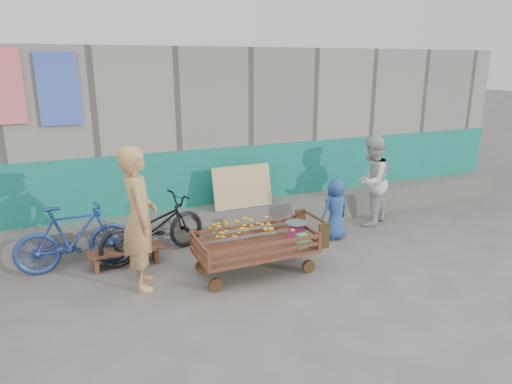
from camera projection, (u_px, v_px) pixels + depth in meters
name	position (u px, v px, depth m)	size (l,w,h in m)	color
ground	(288.00, 296.00, 5.60)	(80.00, 80.00, 0.00)	#57544F
building_wall	(192.00, 132.00, 8.77)	(12.00, 3.50, 3.00)	gray
banana_cart	(253.00, 238.00, 6.07)	(1.74, 0.79, 0.74)	#5C2F1E
bench	(126.00, 253.00, 6.38)	(1.02, 0.31, 0.25)	#5C2F1E
vendor_man	(139.00, 218.00, 5.61)	(0.66, 0.43, 1.82)	tan
woman	(371.00, 181.00, 7.89)	(0.76, 0.59, 1.56)	silver
child	(335.00, 209.00, 7.30)	(0.48, 0.31, 0.98)	#254C96
bicycle_dark	(153.00, 228.00, 6.63)	(0.59, 1.69, 0.89)	black
bicycle_blue	(74.00, 237.00, 6.21)	(0.44, 1.54, 0.93)	#284294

